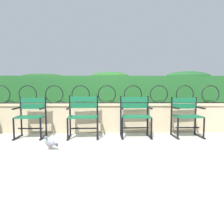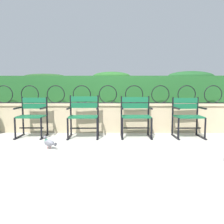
{
  "view_description": "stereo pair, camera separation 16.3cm",
  "coord_description": "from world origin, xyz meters",
  "px_view_note": "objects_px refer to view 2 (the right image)",
  "views": [
    {
      "loc": [
        -0.11,
        -4.57,
        1.04
      ],
      "look_at": [
        0.0,
        0.06,
        0.55
      ],
      "focal_mm": 36.78,
      "sensor_mm": 36.0,
      "label": 1
    },
    {
      "loc": [
        0.06,
        -4.57,
        1.04
      ],
      "look_at": [
        0.0,
        0.06,
        0.55
      ],
      "focal_mm": 36.78,
      "sensor_mm": 36.0,
      "label": 2
    }
  ],
  "objects_px": {
    "park_chair_centre_right": "(136,115)",
    "park_chair_leftmost": "(32,115)",
    "park_chair_centre_left": "(84,115)",
    "park_chair_rightmost": "(188,115)",
    "pigeon_far_side": "(49,143)"
  },
  "relations": [
    {
      "from": "park_chair_rightmost",
      "to": "pigeon_far_side",
      "type": "xyz_separation_m",
      "value": [
        -2.66,
        -1.03,
        -0.35
      ]
    },
    {
      "from": "park_chair_centre_right",
      "to": "park_chair_rightmost",
      "type": "relative_size",
      "value": 1.03
    },
    {
      "from": "park_chair_leftmost",
      "to": "pigeon_far_side",
      "type": "xyz_separation_m",
      "value": [
        0.64,
        -1.01,
        -0.35
      ]
    },
    {
      "from": "park_chair_leftmost",
      "to": "park_chair_rightmost",
      "type": "relative_size",
      "value": 1.01
    },
    {
      "from": "park_chair_centre_right",
      "to": "park_chair_rightmost",
      "type": "bearing_deg",
      "value": -0.13
    },
    {
      "from": "park_chair_centre_right",
      "to": "park_chair_rightmost",
      "type": "height_order",
      "value": "park_chair_centre_right"
    },
    {
      "from": "park_chair_centre_right",
      "to": "park_chair_leftmost",
      "type": "bearing_deg",
      "value": -179.43
    },
    {
      "from": "park_chair_leftmost",
      "to": "park_chair_centre_right",
      "type": "relative_size",
      "value": 0.98
    },
    {
      "from": "pigeon_far_side",
      "to": "park_chair_leftmost",
      "type": "bearing_deg",
      "value": 122.21
    },
    {
      "from": "park_chair_centre_left",
      "to": "park_chair_rightmost",
      "type": "relative_size",
      "value": 1.05
    },
    {
      "from": "park_chair_centre_left",
      "to": "park_chair_centre_right",
      "type": "relative_size",
      "value": 1.02
    },
    {
      "from": "park_chair_leftmost",
      "to": "park_chair_rightmost",
      "type": "xyz_separation_m",
      "value": [
        3.3,
        0.02,
        -0.0
      ]
    },
    {
      "from": "park_chair_rightmost",
      "to": "pigeon_far_side",
      "type": "relative_size",
      "value": 3.11
    },
    {
      "from": "park_chair_centre_left",
      "to": "park_chair_rightmost",
      "type": "distance_m",
      "value": 2.2
    },
    {
      "from": "park_chair_leftmost",
      "to": "park_chair_centre_left",
      "type": "xyz_separation_m",
      "value": [
        1.1,
        -0.01,
        0.01
      ]
    }
  ]
}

